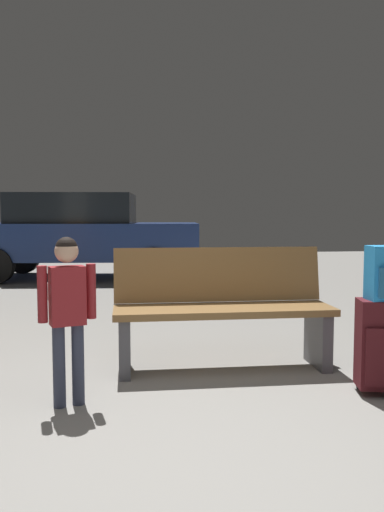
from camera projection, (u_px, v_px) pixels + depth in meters
ground_plane at (140, 313)px, 6.31m from camera, size 18.00×18.00×0.10m
bench at (222, 308)px, 3.87m from camera, size 1.61×0.56×0.89m
child at (67, 303)px, 3.05m from camera, size 0.33×0.19×1.01m
parked_car_far at (81, 233)px, 9.32m from camera, size 4.26×2.14×1.51m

